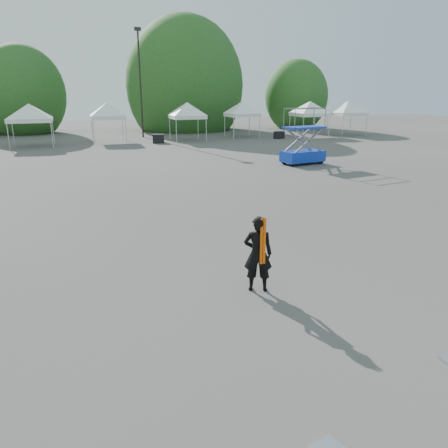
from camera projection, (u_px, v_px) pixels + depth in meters
name	position (u px, v px, depth m)	size (l,w,h in m)	color
ground	(211.00, 249.00, 12.33)	(120.00, 120.00, 0.00)	#474442
light_pole_east	(140.00, 77.00, 40.61)	(0.60, 0.25, 9.80)	black
tree_mid_w	(22.00, 94.00, 44.93)	(4.16, 4.16, 6.33)	#382314
tree_mid_e	(185.00, 86.00, 48.99)	(5.12, 5.12, 7.79)	#382314
tree_far_e	(296.00, 97.00, 51.54)	(3.84, 3.84, 5.84)	#382314
tent_d	(29.00, 107.00, 34.14)	(4.65, 4.65, 3.88)	silver
tent_e	(107.00, 106.00, 37.50)	(4.06, 4.06, 3.88)	silver
tent_f	(187.00, 105.00, 38.34)	(4.06, 4.06, 3.88)	silver
tent_g	(242.00, 104.00, 41.40)	(3.97, 3.97, 3.88)	silver
tent_h	(310.00, 104.00, 42.13)	(4.25, 4.25, 3.88)	silver
tent_extra_8	(348.00, 104.00, 43.29)	(4.18, 4.18, 3.88)	silver
man	(258.00, 254.00, 9.56)	(0.74, 0.61, 1.73)	black
scissor_lift	(304.00, 136.00, 26.21)	(2.75, 1.70, 3.32)	#0C16A6
crate_mid	(158.00, 139.00, 37.30)	(0.96, 0.75, 0.75)	black
crate_east	(279.00, 135.00, 40.78)	(0.86, 0.67, 0.67)	black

